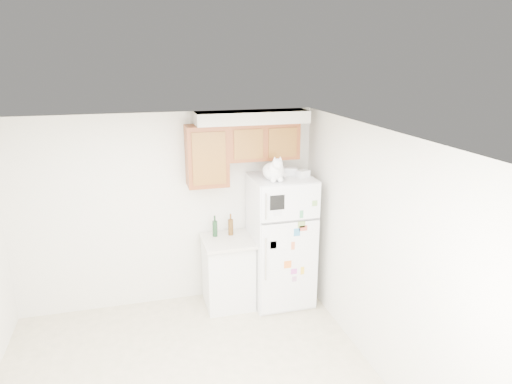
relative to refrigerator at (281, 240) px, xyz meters
name	(u,v)px	position (x,y,z in m)	size (l,w,h in m)	color
room_shell	(195,227)	(-1.28, -1.36, 0.82)	(3.84, 4.04, 2.52)	silver
refrigerator	(281,240)	(0.00, 0.00, 0.00)	(0.76, 0.78, 1.70)	white
base_counter	(228,271)	(-0.69, 0.07, -0.39)	(0.64, 0.64, 0.92)	white
cat	(274,171)	(-0.14, -0.12, 0.97)	(0.32, 0.46, 0.33)	white
storage_box_back	(290,171)	(0.13, 0.06, 0.90)	(0.18, 0.13, 0.10)	white
storage_box_front	(303,174)	(0.25, -0.08, 0.89)	(0.15, 0.11, 0.09)	white
bottle_green	(215,226)	(-0.82, 0.20, 0.21)	(0.07, 0.07, 0.28)	#19381E
bottle_amber	(231,224)	(-0.62, 0.20, 0.21)	(0.07, 0.07, 0.29)	#593814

